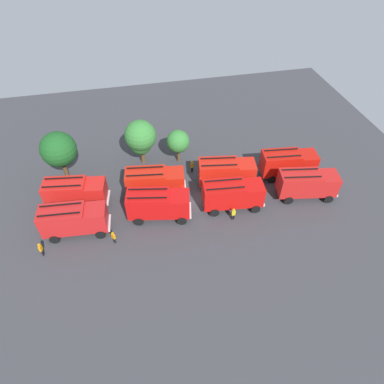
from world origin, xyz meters
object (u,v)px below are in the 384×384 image
firefighter_1 (57,187)px  tree_2 (140,136)px  tree_1 (141,143)px  fire_truck_0 (74,219)px  fire_truck_7 (288,163)px  fire_truck_6 (226,172)px  firefighter_3 (41,249)px  tree_0 (58,150)px  tree_3 (178,142)px  fire_truck_5 (155,181)px  fire_truck_2 (232,194)px  firefighter_2 (114,237)px  fire_truck_4 (75,192)px  firefighter_0 (233,214)px  traffic_cone_2 (155,176)px  fire_truck_1 (158,204)px  fire_truck_3 (307,183)px  firefighter_4 (192,166)px  traffic_cone_0 (292,183)px  traffic_cone_1 (200,174)px

firefighter_1 → tree_2: bearing=-45.2°
tree_1 → tree_2: bearing=2.6°
fire_truck_0 → firefighter_1: bearing=114.1°
tree_2 → fire_truck_7: bearing=-20.7°
fire_truck_6 → firefighter_3: 22.86m
tree_0 → tree_3: bearing=1.5°
fire_truck_7 → tree_1: 19.47m
fire_truck_5 → tree_0: bearing=161.2°
fire_truck_2 → firefighter_2: 14.28m
firefighter_1 → fire_truck_4: bearing=-111.6°
fire_truck_7 → firefighter_0: 10.93m
fire_truck_0 → traffic_cone_2: 12.31m
fire_truck_1 → fire_truck_3: same height
tree_1 → fire_truck_5: bearing=-82.0°
firefighter_4 → firefighter_2: bearing=80.6°
tree_2 → tree_3: 5.01m
fire_truck_4 → firefighter_0: bearing=-11.3°
fire_truck_4 → firefighter_2: size_ratio=4.62×
fire_truck_5 → tree_2: bearing=105.1°
fire_truck_2 → tree_1: (-9.48, 10.81, 1.01)m
fire_truck_0 → firefighter_0: size_ratio=4.50×
fire_truck_7 → firefighter_2: 23.65m
tree_2 → firefighter_0: bearing=-54.8°
traffic_cone_0 → fire_truck_5: bearing=173.1°
fire_truck_4 → tree_2: bearing=45.8°
fire_truck_4 → tree_2: (8.53, 6.61, 2.18)m
tree_0 → firefighter_3: bearing=-99.0°
fire_truck_3 → fire_truck_5: size_ratio=1.00×
firefighter_3 → traffic_cone_1: firefighter_3 is taller
fire_truck_5 → firefighter_2: bearing=-121.9°
traffic_cone_2 → fire_truck_0: bearing=-143.1°
firefighter_2 → firefighter_4: (10.80, 9.83, 0.04)m
firefighter_0 → firefighter_2: size_ratio=1.01×
fire_truck_3 → firefighter_0: fire_truck_3 is taller
fire_truck_2 → fire_truck_5: size_ratio=0.99×
tree_1 → traffic_cone_0: (18.23, -8.79, -2.87)m
fire_truck_5 → firefighter_1: 12.27m
tree_3 → firefighter_3: bearing=-143.4°
fire_truck_6 → fire_truck_7: (8.28, -0.00, 0.00)m
firefighter_1 → traffic_cone_2: size_ratio=3.15×
firefighter_0 → traffic_cone_1: firefighter_0 is taller
firefighter_4 → fire_truck_4: bearing=50.5°
fire_truck_2 → fire_truck_6: size_ratio=0.99×
fire_truck_0 → fire_truck_4: 4.27m
fire_truck_3 → tree_1: size_ratio=1.60×
fire_truck_2 → tree_3: (-4.56, 10.05, 1.09)m
fire_truck_5 → firefighter_1: bearing=174.7°
firefighter_2 → tree_1: tree_1 is taller
fire_truck_1 → fire_truck_3: bearing=9.5°
fire_truck_5 → fire_truck_2: bearing=-17.8°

